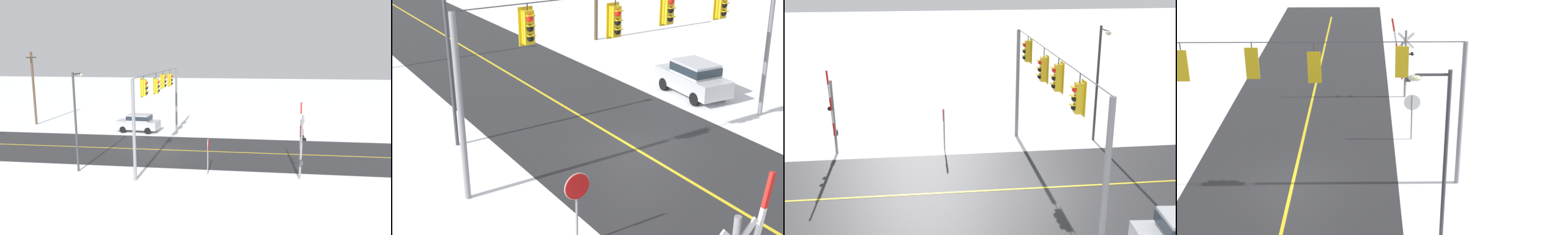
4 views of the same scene
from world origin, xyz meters
TOP-DOWN VIEW (x-y plane):
  - ground_plane at (0.00, 0.00)m, footprint 160.00×160.00m
  - road_asphalt at (0.00, 6.00)m, footprint 9.00×80.00m
  - lane_centre_line at (0.00, 6.00)m, footprint 0.14×72.00m
  - signal_span at (-0.07, -0.01)m, footprint 14.20×0.47m
  - stop_sign at (-5.37, -4.32)m, footprint 0.80×0.09m
  - railroad_crossing at (-5.35, -10.05)m, footprint 1.34×0.31m
  - parked_car_silver at (6.23, 3.65)m, footprint 2.10×4.31m
  - streetlamp_near at (-5.59, 4.24)m, footprint 1.39×0.28m
  - utility_pole at (8.38, 15.77)m, footprint 1.80×0.24m

SIDE VIEW (x-z plane):
  - ground_plane at x=0.00m, z-range 0.00..0.00m
  - road_asphalt at x=0.00m, z-range 0.00..0.01m
  - lane_centre_line at x=0.00m, z-range 0.01..0.01m
  - parked_car_silver at x=6.23m, z-range 0.08..1.82m
  - stop_sign at x=-5.37m, z-range 0.54..2.89m
  - railroad_crossing at x=-5.35m, z-range -0.06..4.63m
  - streetlamp_near at x=-5.59m, z-range 0.67..7.17m
  - utility_pole at x=8.38m, z-range 0.13..7.90m
  - signal_span at x=-0.07m, z-range 1.32..7.54m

